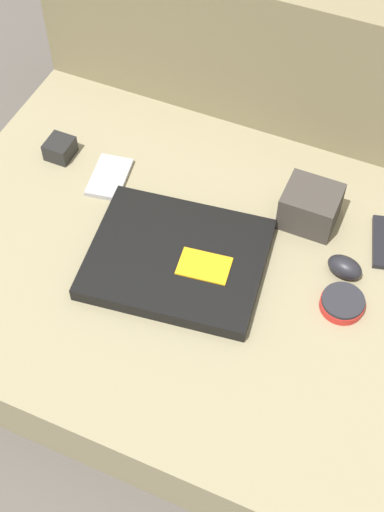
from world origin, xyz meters
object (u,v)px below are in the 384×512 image
Objects in this scene: computer_mouse at (345,267)px; phone_silver at (109,177)px; camera_pouch at (310,207)px; laptop at (177,259)px; speaker_puck at (342,303)px; charger_brick at (60,148)px.

computer_mouse reaches higher than phone_silver.
camera_pouch reaches higher than phone_silver.
laptop is 0.25m from phone_silver.
phone_silver is at bearing 168.24° from speaker_puck.
charger_brick is (-0.33, 0.15, 0.00)m from laptop.
charger_brick is at bearing 168.80° from speaker_puck.
laptop is 4.86× the size of computer_mouse.
laptop is 4.40× the size of speaker_puck.
phone_silver is at bearing -174.10° from computer_mouse.
laptop is 6.24× the size of charger_brick.
speaker_puck is 0.76× the size of camera_pouch.
camera_pouch is at bearing 38.47° from laptop.
phone_silver is (-0.50, 0.10, -0.01)m from speaker_puck.
charger_brick reaches higher than speaker_puck.
computer_mouse is at bearing 11.71° from laptop.
laptop reaches higher than speaker_puck.
charger_brick is at bearing -175.72° from camera_pouch.
computer_mouse reaches higher than laptop.
phone_silver is at bearing -171.71° from camera_pouch.
phone_silver is 1.17× the size of camera_pouch.
charger_brick is at bearing 147.24° from laptop.
speaker_puck reaches higher than phone_silver.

